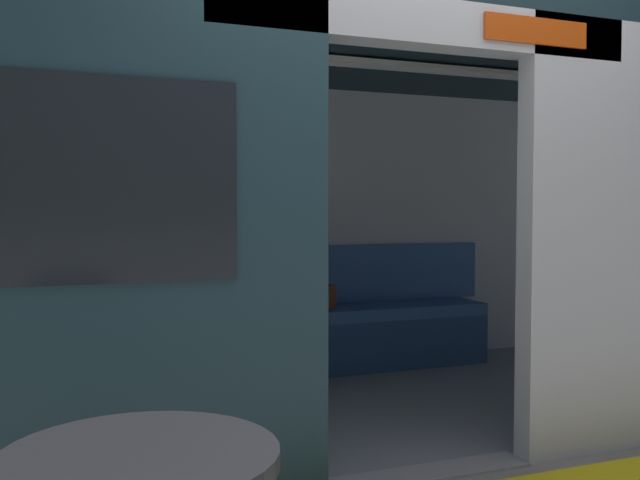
{
  "coord_description": "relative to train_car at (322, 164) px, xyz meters",
  "views": [
    {
      "loc": [
        1.61,
        2.78,
        1.21
      ],
      "look_at": [
        0.07,
        -1.13,
        1.02
      ],
      "focal_mm": 39.83,
      "sensor_mm": 36.0,
      "label": 1
    }
  ],
  "objects": [
    {
      "name": "bench_seat",
      "position": [
        -0.07,
        -0.9,
        -1.11
      ],
      "size": [
        3.21,
        0.44,
        0.47
      ],
      "color": "#38609E",
      "rests_on": "ground_plane"
    },
    {
      "name": "person_seated",
      "position": [
        0.11,
        -0.85,
        -0.78
      ],
      "size": [
        0.55,
        0.67,
        1.2
      ],
      "color": "#CC5933",
      "rests_on": "ground_plane"
    },
    {
      "name": "handbag",
      "position": [
        -0.33,
        -0.95,
        -0.91
      ],
      "size": [
        0.26,
        0.15,
        0.17
      ],
      "color": "brown",
      "rests_on": "bench_seat"
    },
    {
      "name": "ground_plane",
      "position": [
        -0.07,
        1.1,
        -1.47
      ],
      "size": [
        60.0,
        60.0,
        0.0
      ],
      "primitive_type": "plane",
      "color": "gray"
    },
    {
      "name": "grab_pole_door",
      "position": [
        0.38,
        0.56,
        -0.42
      ],
      "size": [
        0.04,
        0.04,
        2.1
      ],
      "primitive_type": "cylinder",
      "color": "silver",
      "rests_on": "ground_plane"
    },
    {
      "name": "book",
      "position": [
        0.48,
        -0.93,
        -0.98
      ],
      "size": [
        0.15,
        0.22,
        0.03
      ],
      "primitive_type": "cube",
      "rotation": [
        0.0,
        0.0,
        0.02
      ],
      "color": "#B22D2D",
      "rests_on": "bench_seat"
    },
    {
      "name": "train_car",
      "position": [
        0.0,
        0.0,
        0.0
      ],
      "size": [
        6.4,
        2.52,
        2.24
      ],
      "color": "silver",
      "rests_on": "ground_plane"
    }
  ]
}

